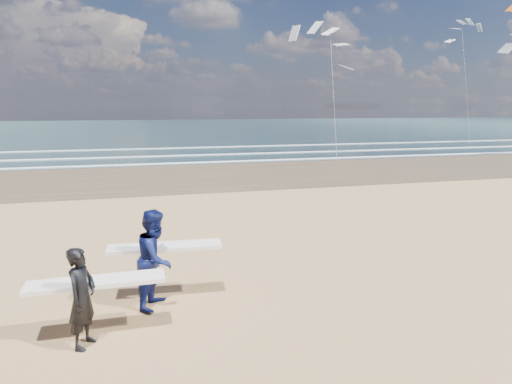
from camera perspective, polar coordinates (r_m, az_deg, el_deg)
name	(u,v)px	position (r m, az deg, el deg)	size (l,w,h in m)	color
wet_sand_strip	(437,164)	(32.14, 21.66, 3.23)	(220.00, 12.00, 0.01)	#453625
ocean	(242,128)	(81.82, -1.80, 8.06)	(220.00, 100.00, 0.02)	#172C33
foam_breakers	(362,150)	(40.60, 13.08, 5.17)	(220.00, 11.70, 0.05)	white
surfer_near	(85,295)	(7.85, -20.64, -11.94)	(2.20, 0.97, 1.63)	black
surfer_far	(157,258)	(8.90, -12.33, -8.00)	(2.23, 1.26, 1.88)	#0D1449
kite_1	(333,79)	(34.91, 9.56, 13.79)	(5.71, 4.73, 10.42)	slate
kite_5	(465,75)	(53.59, 24.70, 13.12)	(4.62, 4.61, 13.41)	slate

